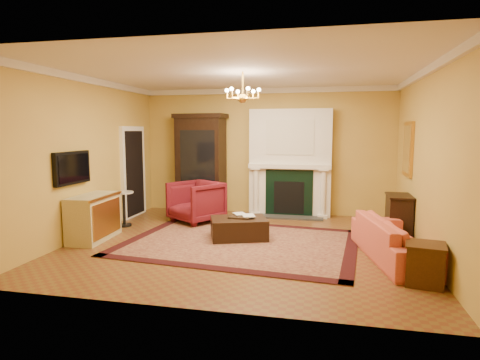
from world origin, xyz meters
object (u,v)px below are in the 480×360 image
(wingback_armchair, at_px, (196,200))
(end_table, at_px, (425,265))
(china_cabinet, at_px, (201,166))
(leather_ottoman, at_px, (239,228))
(commode, at_px, (94,217))
(pedestal_table, at_px, (124,206))
(console_table, at_px, (398,217))
(coral_sofa, at_px, (397,233))

(wingback_armchair, height_order, end_table, wingback_armchair)
(china_cabinet, distance_m, end_table, 5.86)
(leather_ottoman, bearing_deg, commode, 173.68)
(wingback_armchair, xyz_separation_m, end_table, (4.06, -2.83, -0.23))
(china_cabinet, bearing_deg, leather_ottoman, -50.56)
(pedestal_table, bearing_deg, china_cabinet, 57.24)
(end_table, xyz_separation_m, console_table, (0.06, 2.37, 0.13))
(china_cabinet, xyz_separation_m, wingback_armchair, (0.22, -1.07, -0.66))
(china_cabinet, height_order, coral_sofa, china_cabinet)
(leather_ottoman, bearing_deg, pedestal_table, 150.26)
(commode, relative_size, end_table, 2.14)
(wingback_armchair, bearing_deg, coral_sofa, 8.43)
(console_table, bearing_deg, leather_ottoman, -165.21)
(commode, bearing_deg, coral_sofa, -3.26)
(wingback_armchair, height_order, leather_ottoman, wingback_armchair)
(end_table, bearing_deg, commode, 168.96)
(china_cabinet, xyz_separation_m, end_table, (4.29, -3.90, -0.89))
(coral_sofa, relative_size, console_table, 2.76)
(coral_sofa, bearing_deg, china_cabinet, 43.45)
(china_cabinet, xyz_separation_m, pedestal_table, (-1.13, -1.76, -0.72))
(wingback_armchair, distance_m, pedestal_table, 1.53)
(china_cabinet, xyz_separation_m, commode, (-1.16, -2.84, -0.73))
(coral_sofa, relative_size, leather_ottoman, 2.15)
(china_cabinet, distance_m, leather_ottoman, 2.82)
(pedestal_table, relative_size, console_table, 0.94)
(pedestal_table, bearing_deg, leather_ottoman, -10.34)
(console_table, bearing_deg, commode, -165.46)
(china_cabinet, xyz_separation_m, console_table, (4.35, -1.53, -0.76))
(china_cabinet, distance_m, console_table, 4.67)
(china_cabinet, distance_m, pedestal_table, 2.22)
(wingback_armchair, relative_size, console_table, 1.26)
(commode, bearing_deg, pedestal_table, 85.65)
(pedestal_table, bearing_deg, wingback_armchair, 26.91)
(commode, bearing_deg, console_table, 10.61)
(china_cabinet, bearing_deg, pedestal_table, -116.12)
(console_table, bearing_deg, wingback_armchair, 174.88)
(china_cabinet, distance_m, commode, 3.15)
(coral_sofa, height_order, leather_ottoman, coral_sofa)
(pedestal_table, xyz_separation_m, console_table, (5.48, 0.23, -0.03))
(commode, xyz_separation_m, coral_sofa, (5.27, -0.05, 0.01))
(end_table, bearing_deg, coral_sofa, 100.15)
(coral_sofa, distance_m, console_table, 1.38)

